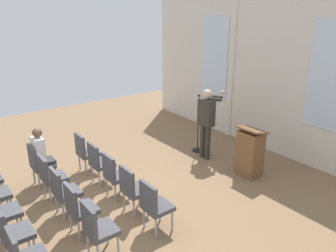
% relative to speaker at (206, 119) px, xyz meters
% --- Properties ---
extents(ground_plane, '(13.94, 13.94, 0.00)m').
position_rel_speaker_xyz_m(ground_plane, '(0.29, -3.64, -1.04)').
color(ground_plane, '#846647').
extents(rear_partition, '(8.89, 0.14, 4.09)m').
position_rel_speaker_xyz_m(rear_partition, '(0.31, 1.72, 1.02)').
color(rear_partition, silver).
rests_on(rear_partition, ground).
extents(speaker, '(0.51, 0.69, 1.78)m').
position_rel_speaker_xyz_m(speaker, '(0.00, 0.00, 0.00)').
color(speaker, '#332D28').
rests_on(speaker, ground).
extents(mic_stand, '(0.28, 0.28, 1.55)m').
position_rel_speaker_xyz_m(mic_stand, '(-0.43, 0.12, -0.70)').
color(mic_stand, black).
rests_on(mic_stand, ground).
extents(lectern, '(0.60, 0.48, 1.16)m').
position_rel_speaker_xyz_m(lectern, '(1.28, 0.15, -0.49)').
color(lectern, brown).
rests_on(lectern, ground).
extents(chair_r0_c0, '(0.46, 0.44, 0.94)m').
position_rel_speaker_xyz_m(chair_r0_c0, '(-1.09, -2.74, -0.50)').
color(chair_r0_c0, '#99999E').
rests_on(chair_r0_c0, ground).
extents(chair_r0_c1, '(0.46, 0.44, 0.94)m').
position_rel_speaker_xyz_m(chair_r0_c1, '(-0.40, -2.74, -0.50)').
color(chair_r0_c1, '#99999E').
rests_on(chair_r0_c1, ground).
extents(chair_r0_c2, '(0.46, 0.44, 0.94)m').
position_rel_speaker_xyz_m(chair_r0_c2, '(0.29, -2.74, -0.50)').
color(chair_r0_c2, '#99999E').
rests_on(chair_r0_c2, ground).
extents(chair_r0_c3, '(0.46, 0.44, 0.94)m').
position_rel_speaker_xyz_m(chair_r0_c3, '(0.98, -2.74, -0.50)').
color(chair_r0_c3, '#99999E').
rests_on(chair_r0_c3, ground).
extents(chair_r0_c4, '(0.46, 0.44, 0.94)m').
position_rel_speaker_xyz_m(chair_r0_c4, '(1.68, -2.74, -0.50)').
color(chair_r0_c4, '#99999E').
rests_on(chair_r0_c4, ground).
extents(chair_r1_c0, '(0.46, 0.44, 0.94)m').
position_rel_speaker_xyz_m(chair_r1_c0, '(-1.09, -3.79, -0.50)').
color(chair_r1_c0, '#99999E').
rests_on(chair_r1_c0, ground).
extents(audience_r1_c0, '(0.36, 0.39, 1.30)m').
position_rel_speaker_xyz_m(audience_r1_c0, '(-1.09, -3.71, -0.31)').
color(audience_r1_c0, '#2D2D33').
rests_on(audience_r1_c0, ground).
extents(chair_r1_c1, '(0.46, 0.44, 0.94)m').
position_rel_speaker_xyz_m(chair_r1_c1, '(-0.40, -3.79, -0.50)').
color(chair_r1_c1, '#99999E').
rests_on(chair_r1_c1, ground).
extents(chair_r1_c2, '(0.46, 0.44, 0.94)m').
position_rel_speaker_xyz_m(chair_r1_c2, '(0.29, -3.79, -0.50)').
color(chair_r1_c2, '#99999E').
rests_on(chair_r1_c2, ground).
extents(chair_r1_c3, '(0.46, 0.44, 0.94)m').
position_rel_speaker_xyz_m(chair_r1_c3, '(0.98, -3.79, -0.50)').
color(chair_r1_c3, '#99999E').
rests_on(chair_r1_c3, ground).
extents(chair_r1_c4, '(0.46, 0.44, 0.94)m').
position_rel_speaker_xyz_m(chair_r1_c4, '(1.68, -3.79, -0.50)').
color(chair_r1_c4, '#99999E').
rests_on(chair_r1_c4, ground).
extents(chair_r2_c2, '(0.46, 0.44, 0.94)m').
position_rel_speaker_xyz_m(chair_r2_c2, '(0.29, -4.84, -0.50)').
color(chair_r2_c2, '#99999E').
rests_on(chair_r2_c2, ground).
extents(chair_r2_c3, '(0.46, 0.44, 0.94)m').
position_rel_speaker_xyz_m(chair_r2_c3, '(0.98, -4.84, -0.50)').
color(chair_r2_c3, '#99999E').
rests_on(chair_r2_c3, ground).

